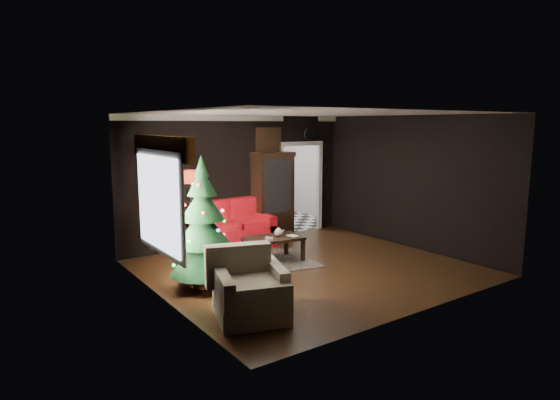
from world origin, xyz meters
TOP-DOWN VIEW (x-y plane):
  - floor at (0.00, 0.00)m, footprint 5.50×5.50m
  - ceiling at (0.00, 0.00)m, footprint 5.50×5.50m
  - wall_back at (0.00, 2.50)m, footprint 5.50×0.00m
  - wall_front at (0.00, -2.50)m, footprint 5.50×0.00m
  - wall_left at (-2.75, 0.00)m, footprint 0.00×5.50m
  - wall_right at (2.75, 0.00)m, footprint 0.00×5.50m
  - doorway at (1.70, 2.50)m, footprint 1.10×0.10m
  - left_window at (-2.71, 0.20)m, footprint 0.05×1.60m
  - valance at (-2.63, 0.20)m, footprint 0.12×2.10m
  - kitchen_floor at (1.70, 4.00)m, footprint 3.00×3.00m
  - kitchen_window at (1.70, 5.45)m, footprint 0.70×0.06m
  - rug at (-0.53, 0.80)m, footprint 2.30×1.87m
  - loveseat at (-0.40, 2.05)m, footprint 1.70×0.90m
  - curio_cabinet at (0.75, 2.27)m, footprint 0.90×0.45m
  - floor_lamp at (-1.52, 1.69)m, footprint 0.41×0.41m
  - christmas_tree at (-2.02, 0.13)m, footprint 1.17×1.17m
  - armchair at (-2.03, -1.32)m, footprint 1.23×1.23m
  - coffee_table at (-0.29, 0.69)m, footprint 1.14×0.77m
  - teapot at (-0.19, 0.68)m, footprint 0.22×0.22m
  - cup_a at (-0.51, 0.46)m, footprint 0.08×0.08m
  - cup_b at (-0.53, 0.56)m, footprint 0.09×0.09m
  - book at (-0.04, 0.53)m, footprint 0.16×0.02m
  - wall_clock at (1.95, 2.45)m, footprint 0.32×0.32m
  - painting at (0.75, 2.46)m, footprint 0.62×0.05m
  - kitchen_counter at (1.70, 5.20)m, footprint 1.80×0.60m
  - kitchen_table at (1.40, 3.70)m, footprint 0.70×0.70m

SIDE VIEW (x-z plane):
  - floor at x=0.00m, z-range 0.00..0.00m
  - kitchen_floor at x=1.70m, z-range 0.00..0.00m
  - rug at x=-0.53m, z-range 0.00..0.01m
  - coffee_table at x=-0.29m, z-range 0.01..0.49m
  - kitchen_table at x=1.40m, z-range 0.00..0.75m
  - kitchen_counter at x=1.70m, z-range 0.00..0.90m
  - armchair at x=-2.03m, z-range -0.04..0.96m
  - loveseat at x=-0.40m, z-range 0.00..1.00m
  - cup_a at x=-0.51m, z-range 0.49..0.56m
  - cup_b at x=-0.53m, z-range 0.49..0.56m
  - teapot at x=-0.19m, z-range 0.49..0.66m
  - book at x=-0.04m, z-range 0.49..0.70m
  - floor_lamp at x=-1.52m, z-range -0.10..1.76m
  - curio_cabinet at x=0.75m, z-range 0.00..1.90m
  - doorway at x=1.70m, z-range 0.00..2.10m
  - christmas_tree at x=-2.02m, z-range 0.03..2.07m
  - wall_back at x=0.00m, z-range -1.35..4.15m
  - wall_front at x=0.00m, z-range -1.35..4.15m
  - wall_left at x=-2.75m, z-range -1.35..4.15m
  - wall_right at x=2.75m, z-range -1.35..4.15m
  - left_window at x=-2.71m, z-range 0.75..2.15m
  - kitchen_window at x=1.70m, z-range 1.35..2.05m
  - painting at x=0.75m, z-range 1.99..2.51m
  - valance at x=-2.63m, z-range 2.10..2.44m
  - wall_clock at x=1.95m, z-range 2.35..2.41m
  - ceiling at x=0.00m, z-range 2.80..2.80m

